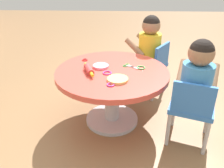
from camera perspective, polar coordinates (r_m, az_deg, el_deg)
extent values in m
plane|color=olive|center=(2.09, 0.00, -8.62)|extent=(10.00, 10.00, 0.00)
cylinder|color=silver|center=(2.08, 0.00, -8.29)|extent=(0.44, 0.44, 0.03)
cylinder|color=silver|center=(1.97, 0.00, -3.56)|extent=(0.12, 0.12, 0.43)
cylinder|color=#D84C3F|center=(1.86, 0.00, 2.67)|extent=(0.88, 0.88, 0.04)
cylinder|color=#B7B7BC|center=(2.02, 21.87, -7.47)|extent=(0.03, 0.03, 0.28)
cylinder|color=#B7B7BC|center=(2.02, 14.54, -6.19)|extent=(0.03, 0.03, 0.28)
cylinder|color=#B7B7BC|center=(1.80, 21.53, -11.94)|extent=(0.03, 0.03, 0.28)
cylinder|color=#B7B7BC|center=(1.81, 13.24, -10.49)|extent=(0.03, 0.03, 0.28)
cube|color=blue|center=(1.82, 18.51, -4.89)|extent=(0.38, 0.38, 0.04)
cube|color=blue|center=(1.64, 18.73, -3.48)|extent=(0.11, 0.26, 0.22)
cube|color=#3F4772|center=(1.82, 18.52, -4.84)|extent=(0.35, 0.34, 0.04)
cylinder|color=#3F8CCC|center=(1.74, 19.34, -0.09)|extent=(0.21, 0.21, 0.30)
sphere|color=#997051|center=(1.65, 20.55, 6.89)|extent=(0.17, 0.17, 0.17)
sphere|color=black|center=(1.65, 20.62, 7.31)|extent=(0.16, 0.16, 0.16)
cylinder|color=#997051|center=(1.82, 23.12, 1.34)|extent=(0.22, 0.12, 0.17)
cylinder|color=#997051|center=(1.82, 16.30, 2.53)|extent=(0.22, 0.12, 0.17)
cylinder|color=#B7B7BC|center=(2.63, 7.20, 2.79)|extent=(0.03, 0.03, 0.28)
cylinder|color=#B7B7BC|center=(2.43, 4.23, 0.72)|extent=(0.03, 0.03, 0.28)
cylinder|color=#B7B7BC|center=(2.53, 12.34, 1.32)|extent=(0.03, 0.03, 0.28)
cylinder|color=#B7B7BC|center=(2.32, 9.69, -0.97)|extent=(0.03, 0.03, 0.28)
cube|color=blue|center=(2.41, 8.62, 4.40)|extent=(0.42, 0.42, 0.04)
cube|color=blue|center=(2.31, 11.82, 6.52)|extent=(0.24, 0.17, 0.22)
cube|color=#3F4772|center=(2.41, 8.63, 4.44)|extent=(0.37, 0.38, 0.04)
cylinder|color=yellow|center=(2.35, 8.92, 8.26)|extent=(0.21, 0.21, 0.30)
sphere|color=#997051|center=(2.28, 9.33, 13.63)|extent=(0.17, 0.17, 0.17)
sphere|color=black|center=(2.28, 9.36, 13.94)|extent=(0.16, 0.16, 0.16)
cylinder|color=#997051|center=(2.48, 8.07, 9.92)|extent=(0.16, 0.21, 0.17)
cylinder|color=#997051|center=(2.29, 5.44, 8.63)|extent=(0.16, 0.21, 0.17)
cylinder|color=#D83F3F|center=(1.81, -5.54, 3.47)|extent=(0.15, 0.10, 0.05)
cylinder|color=yellow|center=(1.90, -6.19, 4.54)|extent=(0.05, 0.04, 0.02)
cylinder|color=yellow|center=(1.73, -4.82, 2.29)|extent=(0.05, 0.04, 0.02)
cube|color=silver|center=(1.91, 4.93, 4.07)|extent=(0.06, 0.11, 0.01)
cube|color=silver|center=(1.91, 4.93, 4.07)|extent=(0.09, 0.09, 0.01)
torus|color=green|center=(1.93, 3.14, 4.34)|extent=(0.05, 0.05, 0.01)
torus|color=green|center=(1.96, 3.73, 4.67)|extent=(0.05, 0.05, 0.01)
cylinder|color=#F2CC72|center=(1.69, 1.36, 1.13)|extent=(0.15, 0.15, 0.02)
cylinder|color=pink|center=(1.91, -2.71, 4.28)|extent=(0.13, 0.13, 0.02)
torus|color=red|center=(2.06, -6.50, 5.77)|extent=(0.05, 0.05, 0.01)
torus|color=#D83FA5|center=(1.63, -0.43, -0.17)|extent=(0.06, 0.06, 0.01)
torus|color=#4CB259|center=(1.90, 6.92, 3.92)|extent=(0.07, 0.07, 0.01)
torus|color=#D83FA5|center=(1.80, -1.15, 2.68)|extent=(0.07, 0.07, 0.01)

